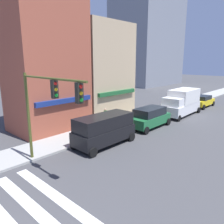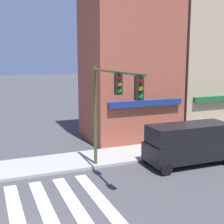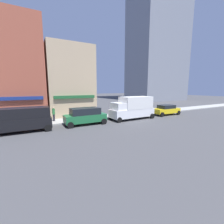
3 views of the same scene
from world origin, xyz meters
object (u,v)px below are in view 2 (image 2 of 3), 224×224
object	(u,v)px
traffic_signal	(111,98)
fire_hydrant	(162,147)
van_black	(189,142)
pedestrian_green_top	(200,130)

from	to	relation	value
traffic_signal	fire_hydrant	xyz separation A→B (m)	(4.29, 2.22, -3.52)
van_black	pedestrian_green_top	distance (m)	4.34
traffic_signal	van_black	size ratio (longest dim) A/B	1.15
van_black	fire_hydrant	xyz separation A→B (m)	(-0.72, 1.70, -0.67)
traffic_signal	van_black	world-z (taller)	traffic_signal
traffic_signal	van_black	bearing A→B (deg)	5.88
van_black	pedestrian_green_top	bearing A→B (deg)	44.03
pedestrian_green_top	traffic_signal	bearing A→B (deg)	66.62
traffic_signal	pedestrian_green_top	size ratio (longest dim) A/B	3.27
van_black	pedestrian_green_top	xyz separation A→B (m)	(3.16, 2.96, -0.21)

